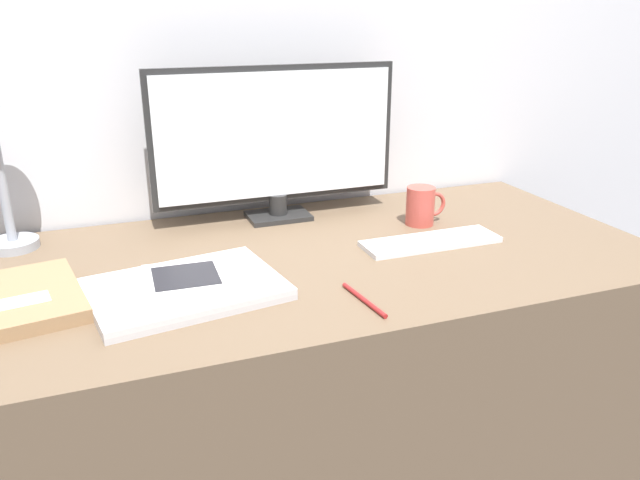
% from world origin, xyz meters
% --- Properties ---
extents(wall_back, '(3.60, 0.05, 2.40)m').
position_xyz_m(wall_back, '(0.00, 0.58, 1.20)').
color(wall_back, silver).
rests_on(wall_back, ground_plane).
extents(desk, '(1.46, 0.74, 0.73)m').
position_xyz_m(desk, '(0.00, 0.17, 0.37)').
color(desk, brown).
rests_on(desk, ground_plane).
extents(monitor, '(0.62, 0.11, 0.38)m').
position_xyz_m(monitor, '(-0.03, 0.44, 0.94)').
color(monitor, '#262626').
rests_on(monitor, desk).
extents(keyboard, '(0.32, 0.10, 0.01)m').
position_xyz_m(keyboard, '(0.24, 0.13, 0.74)').
color(keyboard, silver).
rests_on(keyboard, desk).
extents(laptop, '(0.38, 0.30, 0.02)m').
position_xyz_m(laptop, '(-0.33, 0.06, 0.74)').
color(laptop, '#BCBCC1').
rests_on(laptop, desk).
extents(ereader, '(0.16, 0.17, 0.01)m').
position_xyz_m(ereader, '(-0.32, 0.08, 0.76)').
color(ereader, white).
rests_on(ereader, laptop).
extents(notebook, '(0.26, 0.30, 0.03)m').
position_xyz_m(notebook, '(-0.62, 0.12, 0.75)').
color(notebook, '#93704C').
rests_on(notebook, desk).
extents(coffee_mug, '(0.11, 0.07, 0.10)m').
position_xyz_m(coffee_mug, '(0.29, 0.27, 0.78)').
color(coffee_mug, '#B7473D').
rests_on(coffee_mug, desk).
extents(pen, '(0.03, 0.15, 0.01)m').
position_xyz_m(pen, '(-0.02, -0.09, 0.74)').
color(pen, maroon).
rests_on(pen, desk).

